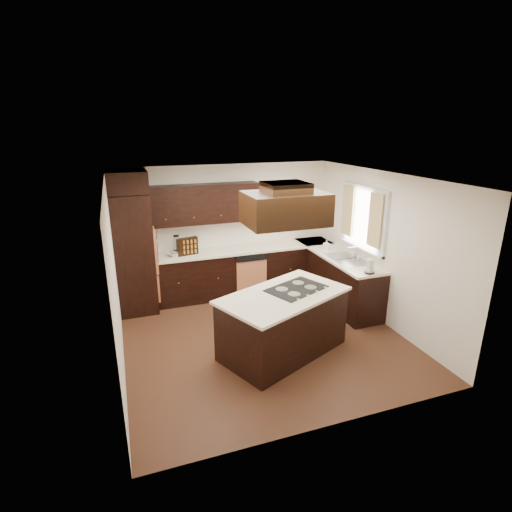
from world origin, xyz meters
The scene contains 30 objects.
floor centered at (0.00, 0.00, -0.01)m, with size 4.20×4.20×0.02m, color brown.
ceiling centered at (0.00, 0.00, 2.51)m, with size 4.20×4.20×0.02m, color silver.
wall_back centered at (0.00, 2.11, 1.25)m, with size 4.20×0.02×2.50m, color white.
wall_front centered at (0.00, -2.11, 1.25)m, with size 4.20×0.02×2.50m, color white.
wall_left centered at (-2.11, 0.00, 1.25)m, with size 0.02×4.20×2.50m, color white.
wall_right centered at (2.11, 0.00, 1.25)m, with size 0.02×4.20×2.50m, color white.
oven_column centered at (-1.78, 1.71, 1.06)m, with size 0.65×0.75×2.12m, color black.
wall_oven_face centered at (-1.43, 1.71, 1.12)m, with size 0.05×0.62×0.78m, color #DE8453.
base_cabinets_back centered at (0.03, 1.80, 0.44)m, with size 2.93×0.60×0.88m, color black.
base_cabinets_right centered at (1.80, 0.90, 0.44)m, with size 0.60×2.40×0.88m, color black.
countertop_back centered at (0.03, 1.79, 0.90)m, with size 2.93×0.63×0.04m, color #FFEDCE.
countertop_right centered at (1.79, 0.90, 0.90)m, with size 0.63×2.40×0.04m, color #FFEDCE.
upper_cabinets centered at (-0.43, 1.93, 1.81)m, with size 2.00×0.34×0.72m, color black.
dishwasher_front centered at (0.33, 1.50, 0.40)m, with size 0.60×0.05×0.72m, color #DE8453.
window_frame centered at (2.07, 0.55, 1.65)m, with size 0.06×1.32×1.12m, color silver.
window_pane centered at (2.10, 0.55, 1.65)m, with size 0.00×1.20×1.00m, color white.
curtain_left centered at (2.01, 0.13, 1.70)m, with size 0.02×0.34×0.90m, color #F6ECB9.
curtain_right centered at (2.01, 0.97, 1.70)m, with size 0.02×0.34×0.90m, color #F6ECB9.
sink_rim centered at (1.80, 0.55, 0.92)m, with size 0.52×0.84×0.01m, color silver.
island centered at (0.13, -0.49, 0.44)m, with size 1.78×0.97×0.88m, color black.
island_top centered at (0.13, -0.49, 0.90)m, with size 1.84×1.03×0.04m, color #FFEDCE.
cooktop centered at (0.38, -0.38, 0.93)m, with size 0.84×0.56×0.01m, color black.
range_hood centered at (0.10, -0.55, 2.16)m, with size 1.05×0.72×0.42m, color black.
hood_duct centered at (0.10, -0.55, 2.44)m, with size 0.55×0.50×0.13m, color black.
blender_base centered at (-1.02, 1.77, 0.97)m, with size 0.15×0.15×0.10m, color silver.
blender_pitcher centered at (-1.02, 1.77, 1.15)m, with size 0.13×0.13×0.26m, color silver.
spice_rack centered at (-0.83, 1.75, 1.08)m, with size 0.39×0.10×0.32m, color black.
mixing_bowl centered at (-1.08, 1.79, 0.95)m, with size 0.25×0.25×0.06m, color silver.
soap_bottle centered at (1.73, 1.19, 1.02)m, with size 0.09×0.09×0.19m, color silver.
paper_towel centered at (1.76, -0.19, 1.04)m, with size 0.11×0.11×0.24m, color silver.
Camera 1 is at (-1.96, -5.26, 3.20)m, focal length 28.00 mm.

